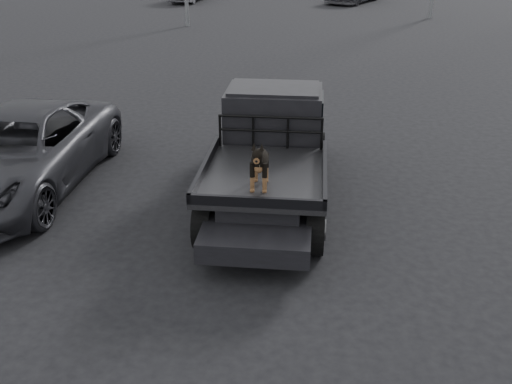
# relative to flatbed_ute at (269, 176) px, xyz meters

# --- Properties ---
(ground) EXTENTS (120.00, 120.00, 0.00)m
(ground) POSITION_rel_flatbed_ute_xyz_m (-0.38, -2.03, -0.46)
(ground) COLOR black
(ground) RESTS_ON ground
(flatbed_ute) EXTENTS (2.00, 5.40, 0.92)m
(flatbed_ute) POSITION_rel_flatbed_ute_xyz_m (0.00, 0.00, 0.00)
(flatbed_ute) COLOR black
(flatbed_ute) RESTS_ON ground
(ute_cab) EXTENTS (1.72, 1.30, 0.88)m
(ute_cab) POSITION_rel_flatbed_ute_xyz_m (-0.00, 0.95, 0.90)
(ute_cab) COLOR black
(ute_cab) RESTS_ON flatbed_ute
(headache_rack) EXTENTS (1.80, 0.08, 0.55)m
(headache_rack) POSITION_rel_flatbed_ute_xyz_m (-0.00, 0.20, 0.74)
(headache_rack) COLOR black
(headache_rack) RESTS_ON flatbed_ute
(dog) EXTENTS (0.32, 0.60, 0.74)m
(dog) POSITION_rel_flatbed_ute_xyz_m (-0.02, -1.43, 0.83)
(dog) COLOR black
(dog) RESTS_ON flatbed_ute
(parked_suv) EXTENTS (2.41, 5.18, 1.44)m
(parked_suv) POSITION_rel_flatbed_ute_xyz_m (-4.58, 0.02, 0.26)
(parked_suv) COLOR #2E2E33
(parked_suv) RESTS_ON ground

